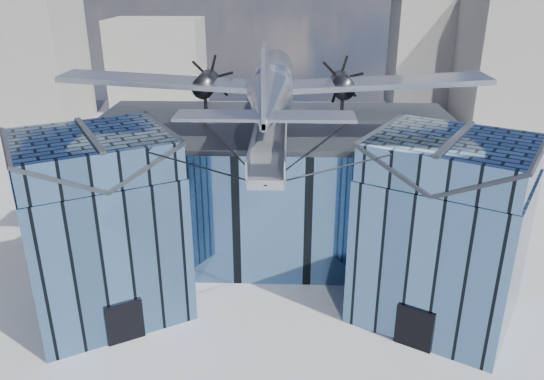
{
  "coord_description": "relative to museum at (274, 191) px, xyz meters",
  "views": [
    {
      "loc": [
        1.11,
        -30.17,
        20.33
      ],
      "look_at": [
        0.0,
        2.0,
        7.2
      ],
      "focal_mm": 35.0,
      "sensor_mm": 36.0,
      "label": 1
    }
  ],
  "objects": [
    {
      "name": "bg_towers",
      "position": [
        1.45,
        44.67,
        4.47
      ],
      "size": [
        77.0,
        24.5,
        26.0
      ],
      "color": "gray",
      "rests_on": "ground"
    },
    {
      "name": "museum",
      "position": [
        0.0,
        0.0,
        0.0
      ],
      "size": [
        32.88,
        24.5,
        17.6
      ],
      "color": "#486B92",
      "rests_on": "ground"
    },
    {
      "name": "ground_plane",
      "position": [
        -0.0,
        -5.82,
        -5.54
      ],
      "size": [
        120.0,
        120.0,
        0.0
      ],
      "primitive_type": "plane",
      "color": "gray"
    }
  ]
}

